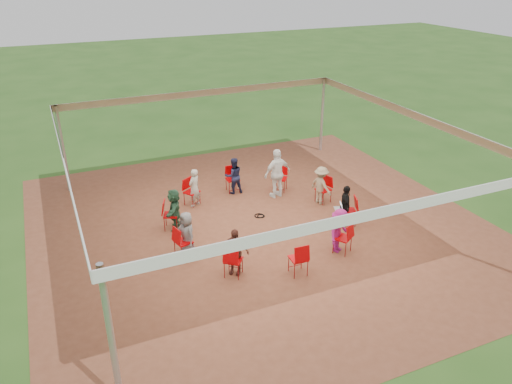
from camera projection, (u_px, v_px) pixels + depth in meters
name	position (u px, v px, depth m)	size (l,w,h in m)	color
ground	(260.00, 226.00, 14.97)	(80.00, 80.00, 0.00)	#284F18
dirt_patch	(260.00, 226.00, 14.97)	(13.00, 13.00, 0.00)	brown
tent	(261.00, 152.00, 13.97)	(10.33, 10.33, 3.00)	#B2B2B7
chair_0	(349.00, 211.00, 14.89)	(0.42, 0.44, 0.90)	#BF0003
chair_1	(323.00, 190.00, 16.28)	(0.42, 0.44, 0.90)	#BF0003
chair_2	(280.00, 179.00, 17.09)	(0.42, 0.44, 0.90)	#BF0003
chair_3	(233.00, 179.00, 17.03)	(0.42, 0.44, 0.90)	#BF0003
chair_4	(192.00, 192.00, 16.10)	(0.42, 0.44, 0.90)	#BF0003
chair_5	(171.00, 215.00, 14.67)	(0.42, 0.44, 0.90)	#BF0003
chair_6	(183.00, 242.00, 13.29)	(0.42, 0.44, 0.90)	#BF0003
chair_7	(233.00, 260.00, 12.47)	(0.42, 0.44, 0.90)	#BF0003
chair_8	(298.00, 259.00, 12.54)	(0.42, 0.44, 0.90)	#BF0003
chair_9	(343.00, 238.00, 13.46)	(0.42, 0.44, 0.90)	#BF0003
person_seated_0	(345.00, 206.00, 14.81)	(0.74, 0.38, 1.27)	black
person_seated_1	(321.00, 185.00, 16.13)	(0.82, 0.41, 1.27)	#958361
person_seated_2	(234.00, 176.00, 16.84)	(0.62, 0.35, 1.27)	#1A1D39
person_seated_3	(194.00, 188.00, 15.96)	(0.46, 0.30, 1.27)	#AFAA99
person_seated_4	(174.00, 209.00, 14.60)	(1.17, 0.44, 1.27)	#275035
person_seated_5	(187.00, 234.00, 13.27)	(0.62, 0.35, 1.27)	slate
person_seated_6	(235.00, 251.00, 12.49)	(0.74, 0.38, 1.27)	#5C2C22
person_seated_7	(339.00, 231.00, 13.44)	(0.82, 0.41, 1.27)	#911663
standing_person	(277.00, 173.00, 16.49)	(0.99, 0.51, 1.69)	white
cable_coil	(260.00, 216.00, 15.54)	(0.35, 0.35, 0.03)	black
laptop	(340.00, 207.00, 14.82)	(0.33, 0.36, 0.21)	#B7B7BC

